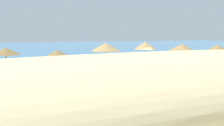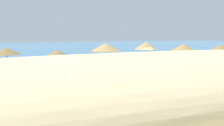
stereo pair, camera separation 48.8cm
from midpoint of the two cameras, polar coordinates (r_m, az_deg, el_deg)
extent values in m
plane|color=beige|center=(17.85, 9.36, -4.25)|extent=(160.00, 160.00, 0.00)
cube|color=teal|center=(60.94, -10.03, 4.18)|extent=(160.00, 75.33, 0.01)
ellipsoid|color=#C9B586|center=(9.31, 14.85, -6.20)|extent=(44.43, 8.66, 2.95)
cylinder|color=brown|center=(17.85, -25.23, -1.13)|extent=(0.07, 0.07, 2.30)
cone|color=olive|center=(17.72, -25.47, 2.90)|extent=(2.09, 2.09, 0.52)
cylinder|color=brown|center=(17.83, -13.29, -1.06)|extent=(0.10, 0.10, 2.02)
cone|color=olive|center=(17.70, -13.40, 2.57)|extent=(2.00, 2.00, 0.54)
cylinder|color=brown|center=(18.03, -0.82, -0.12)|extent=(0.07, 0.07, 2.42)
cone|color=#9E7F4C|center=(17.89, -0.82, 4.29)|extent=(2.45, 2.45, 0.66)
cylinder|color=brown|center=(19.88, 9.65, 0.56)|extent=(0.08, 0.08, 2.45)
cone|color=#9E7F4C|center=(19.76, 9.75, 4.62)|extent=(2.07, 2.07, 0.67)
cylinder|color=brown|center=(21.68, 18.87, 0.51)|extent=(0.08, 0.08, 2.21)
cone|color=olive|center=(21.56, 19.02, 3.90)|extent=(2.43, 2.43, 0.66)
cylinder|color=brown|center=(24.51, 27.06, 0.68)|extent=(0.08, 0.08, 2.05)
cone|color=olive|center=(24.41, 27.23, 3.51)|extent=(2.17, 2.17, 0.68)
cube|color=red|center=(17.17, -25.96, -4.44)|extent=(1.23, 0.67, 0.07)
cube|color=red|center=(17.05, -24.13, -3.30)|extent=(0.26, 0.64, 0.64)
cylinder|color=silver|center=(17.41, -24.13, -4.72)|extent=(0.04, 0.04, 0.25)
cylinder|color=silver|center=(16.89, -24.28, -5.10)|extent=(0.04, 0.04, 0.25)
cube|color=orange|center=(19.56, 11.32, -2.17)|extent=(1.35, 1.05, 0.07)
cube|color=orange|center=(19.96, 12.31, -1.05)|extent=(0.44, 0.64, 0.65)
cylinder|color=silver|center=(19.34, 9.79, -2.84)|extent=(0.04, 0.04, 0.33)
cylinder|color=silver|center=(19.04, 11.01, -3.04)|extent=(0.04, 0.04, 0.33)
cylinder|color=silver|center=(20.15, 11.59, -2.46)|extent=(0.04, 0.04, 0.33)
cylinder|color=silver|center=(19.86, 12.79, -2.65)|extent=(0.04, 0.04, 0.33)
cube|color=yellow|center=(16.55, -15.83, -4.24)|extent=(1.38, 0.95, 0.07)
cube|color=yellow|center=(16.65, -13.93, -2.86)|extent=(0.34, 0.67, 0.70)
cylinder|color=silver|center=(16.70, -17.84, -4.84)|extent=(0.04, 0.04, 0.29)
cylinder|color=silver|center=(16.19, -17.34, -5.22)|extent=(0.04, 0.04, 0.29)
cylinder|color=silver|center=(17.00, -14.34, -4.49)|extent=(0.04, 0.04, 0.29)
cylinder|color=silver|center=(16.49, -13.74, -4.85)|extent=(0.04, 0.04, 0.29)
sphere|color=red|center=(16.59, 16.64, -4.73)|extent=(0.38, 0.38, 0.38)
camera|label=1|loc=(0.24, -89.22, 0.11)|focal=34.53mm
camera|label=2|loc=(0.24, 90.78, -0.11)|focal=34.53mm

